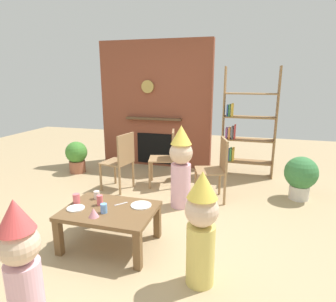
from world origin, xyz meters
TOP-DOWN VIEW (x-y plane):
  - ground_plane at (0.00, 0.00)m, footprint 12.00×12.00m
  - brick_fireplace_feature at (-0.73, 2.60)m, footprint 2.20×0.28m
  - bookshelf at (0.97, 2.40)m, footprint 0.90×0.28m
  - coffee_table at (-0.26, -0.33)m, footprint 0.92×0.67m
  - paper_cup_near_left at (-0.27, -0.43)m, footprint 0.07×0.07m
  - paper_cup_near_right at (-0.40, -0.27)m, footprint 0.06×0.06m
  - paper_cup_center at (-0.66, -0.30)m, footprint 0.07×0.07m
  - paper_cup_far_left at (-0.51, -0.14)m, footprint 0.06×0.06m
  - paper_plate_front at (-0.59, -0.42)m, footprint 0.18×0.18m
  - paper_plate_rear at (0.02, -0.18)m, footprint 0.22×0.22m
  - birthday_cake_slice at (-0.33, -0.53)m, footprint 0.10×0.10m
  - table_fork at (-0.20, -0.20)m, footprint 0.11×0.12m
  - child_with_cone_hat at (-0.34, -1.43)m, footprint 0.27×0.27m
  - child_in_pink at (0.73, -0.64)m, footprint 0.28×0.28m
  - child_by_the_chairs at (0.21, 0.80)m, footprint 0.31×0.31m
  - dining_chair_left at (-0.80, 1.12)m, footprint 0.47×0.47m
  - dining_chair_middle at (-0.18, 1.53)m, footprint 0.48×0.48m
  - dining_chair_right at (0.65, 1.14)m, footprint 0.50×0.50m
  - potted_plant_tall at (1.81, 1.50)m, footprint 0.46×0.46m
  - potted_plant_short at (-1.97, 1.70)m, footprint 0.39×0.39m

SIDE VIEW (x-z plane):
  - ground_plane at x=0.00m, z-range 0.00..0.00m
  - potted_plant_short at x=-1.97m, z-range 0.03..0.61m
  - coffee_table at x=-0.26m, z-range 0.14..0.55m
  - potted_plant_tall at x=1.81m, z-range 0.04..0.67m
  - table_fork at x=-0.20m, z-range 0.41..0.42m
  - paper_plate_front at x=-0.59m, z-range 0.41..0.42m
  - paper_plate_rear at x=0.02m, z-range 0.41..0.42m
  - paper_cup_far_left at x=-0.51m, z-range 0.41..0.50m
  - birthday_cake_slice at x=-0.33m, z-range 0.41..0.50m
  - paper_cup_near_left at x=-0.27m, z-range 0.41..0.51m
  - paper_cup_center at x=-0.66m, z-range 0.41..0.51m
  - paper_cup_near_right at x=-0.40m, z-range 0.41..0.52m
  - dining_chair_left at x=-0.80m, z-range 0.06..0.96m
  - dining_chair_middle at x=-0.18m, z-range 0.06..0.96m
  - dining_chair_right at x=0.65m, z-range 0.06..0.96m
  - child_with_cone_hat at x=-0.34m, z-range 0.03..1.00m
  - child_in_pink at x=0.73m, z-range 0.03..1.03m
  - child_by_the_chairs at x=0.21m, z-range 0.03..1.15m
  - bookshelf at x=0.97m, z-range -0.10..1.80m
  - brick_fireplace_feature at x=-0.73m, z-range -0.01..2.39m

